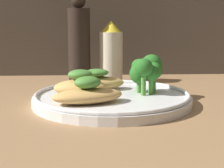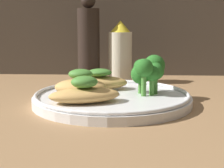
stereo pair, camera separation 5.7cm
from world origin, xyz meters
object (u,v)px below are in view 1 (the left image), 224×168
object	(u,v)px
pepper_grinder	(79,43)
broccoli_bunch	(147,70)
sauce_bottle	(111,53)
plate	(112,98)

from	to	relation	value
pepper_grinder	broccoli_bunch	bearing A→B (deg)	-55.65
broccoli_bunch	sauce_bottle	size ratio (longest dim) A/B	0.48
broccoli_bunch	pepper_grinder	world-z (taller)	pepper_grinder
sauce_bottle	pepper_grinder	distance (cm)	7.50
plate	sauce_bottle	size ratio (longest dim) A/B	1.91
broccoli_bunch	pepper_grinder	bearing A→B (deg)	124.35
plate	broccoli_bunch	distance (cm)	7.97
plate	pepper_grinder	world-z (taller)	pepper_grinder
plate	pepper_grinder	distance (cm)	22.85
broccoli_bunch	pepper_grinder	xyz separation A→B (cm)	(-12.39, 18.13, 3.60)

